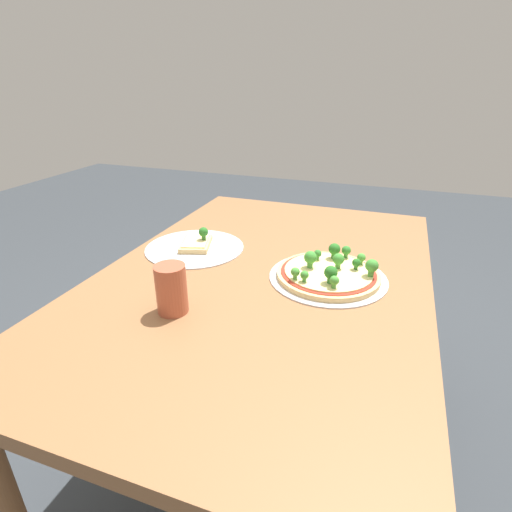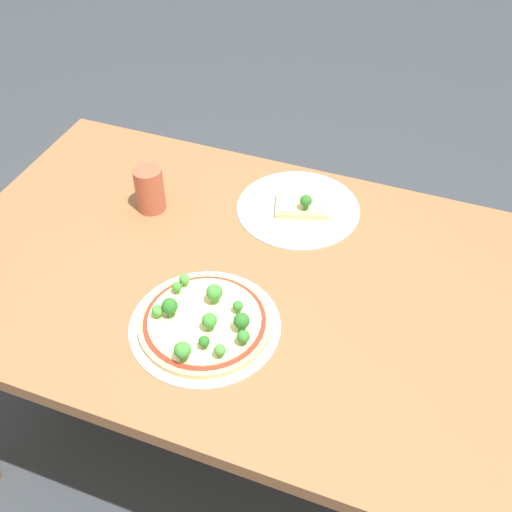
{
  "view_description": "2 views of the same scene",
  "coord_description": "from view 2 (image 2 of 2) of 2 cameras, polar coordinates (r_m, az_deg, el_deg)",
  "views": [
    {
      "loc": [
        0.97,
        0.32,
        1.23
      ],
      "look_at": [
        -0.06,
        -0.05,
        0.74
      ],
      "focal_mm": 28.0,
      "sensor_mm": 36.0,
      "label": 1
    },
    {
      "loc": [
        -0.44,
        0.97,
        1.77
      ],
      "look_at": [
        -0.06,
        -0.05,
        0.74
      ],
      "focal_mm": 45.0,
      "sensor_mm": 36.0,
      "label": 2
    }
  ],
  "objects": [
    {
      "name": "ground_plane",
      "position": [
        2.07,
        -2.0,
        -15.51
      ],
      "size": [
        8.0,
        8.0,
        0.0
      ],
      "primitive_type": "plane",
      "color": "#33383D"
    },
    {
      "name": "dining_table",
      "position": [
        1.55,
        -2.57,
        -3.38
      ],
      "size": [
        1.34,
        0.9,
        0.72
      ],
      "color": "brown",
      "rests_on": "ground_plane"
    },
    {
      "name": "pizza_tray_whole",
      "position": [
        1.36,
        -4.59,
        -5.89
      ],
      "size": [
        0.32,
        0.32,
        0.07
      ],
      "color": "silver",
      "rests_on": "dining_table"
    },
    {
      "name": "pizza_tray_slice",
      "position": [
        1.65,
        3.92,
        4.35
      ],
      "size": [
        0.32,
        0.32,
        0.07
      ],
      "color": "silver",
      "rests_on": "dining_table"
    },
    {
      "name": "drinking_cup",
      "position": [
        1.65,
        -9.45,
        5.88
      ],
      "size": [
        0.07,
        0.07,
        0.12
      ],
      "primitive_type": "cylinder",
      "color": "#AD5138",
      "rests_on": "dining_table"
    }
  ]
}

